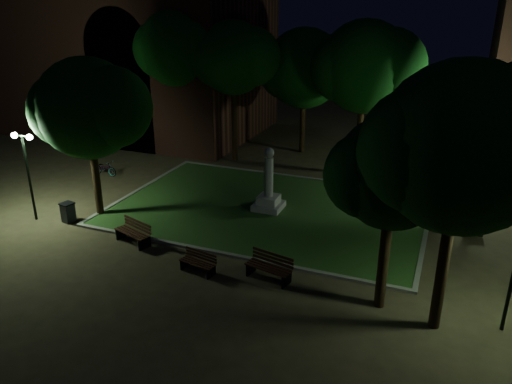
# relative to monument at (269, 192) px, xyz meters

# --- Properties ---
(ground) EXTENTS (80.00, 80.00, 0.00)m
(ground) POSITION_rel_monument_xyz_m (0.00, -2.00, -0.96)
(ground) COLOR #463A26
(lawn) EXTENTS (15.00, 10.00, 0.08)m
(lawn) POSITION_rel_monument_xyz_m (0.00, 0.00, -0.92)
(lawn) COLOR #2B511E
(lawn) RESTS_ON ground
(lawn_kerb) EXTENTS (15.40, 10.40, 0.12)m
(lawn_kerb) POSITION_rel_monument_xyz_m (0.00, 0.00, -0.90)
(lawn_kerb) COLOR slate
(lawn_kerb) RESTS_ON ground
(monument) EXTENTS (1.40, 1.40, 3.20)m
(monument) POSITION_rel_monument_xyz_m (0.00, 0.00, 0.00)
(monument) COLOR #9A948E
(monument) RESTS_ON lawn
(building_main) EXTENTS (20.00, 12.00, 15.00)m
(building_main) POSITION_rel_monument_xyz_m (-15.86, 11.79, 6.42)
(building_main) COLOR #4B261C
(building_main) RESTS_ON ground
(tree_west) EXTENTS (5.75, 4.69, 7.65)m
(tree_west) POSITION_rel_monument_xyz_m (-7.44, -3.61, 4.34)
(tree_west) COLOR black
(tree_west) RESTS_ON ground
(tree_north_wl) EXTENTS (5.54, 4.53, 8.81)m
(tree_north_wl) POSITION_rel_monument_xyz_m (-4.90, 6.96, 5.58)
(tree_north_wl) COLOR black
(tree_north_wl) RESTS_ON ground
(tree_north_er) EXTENTS (6.39, 5.22, 8.99)m
(tree_north_er) POSITION_rel_monument_xyz_m (3.14, 7.06, 5.43)
(tree_north_er) COLOR black
(tree_north_er) RESTS_ON ground
(tree_ne) EXTENTS (5.49, 4.48, 7.16)m
(tree_ne) POSITION_rel_monument_xyz_m (8.93, 4.14, 3.96)
(tree_ne) COLOR black
(tree_ne) RESTS_ON ground
(tree_se) EXTENTS (4.55, 3.72, 6.80)m
(tree_se) POSITION_rel_monument_xyz_m (6.60, -6.37, 3.98)
(tree_se) COLOR black
(tree_se) RESTS_ON ground
(tree_nw) EXTENTS (6.25, 5.10, 9.57)m
(tree_nw) POSITION_rel_monument_xyz_m (-8.66, 7.00, 6.06)
(tree_nw) COLOR black
(tree_nw) RESTS_ON ground
(tree_far_north) EXTENTS (6.40, 5.22, 8.29)m
(tree_far_north) POSITION_rel_monument_xyz_m (-1.31, 10.29, 4.72)
(tree_far_north) COLOR black
(tree_far_north) RESTS_ON ground
(tree_extra) EXTENTS (6.19, 5.05, 8.60)m
(tree_extra) POSITION_rel_monument_xyz_m (8.49, -6.89, 5.12)
(tree_extra) COLOR black
(tree_extra) RESTS_ON ground
(lamppost_sw) EXTENTS (1.18, 0.28, 4.29)m
(lamppost_sw) POSITION_rel_monument_xyz_m (-10.05, -5.25, 2.06)
(lamppost_sw) COLOR black
(lamppost_sw) RESTS_ON ground
(lamppost_nw) EXTENTS (1.18, 0.28, 3.93)m
(lamppost_nw) POSITION_rel_monument_xyz_m (-11.08, 7.00, 1.84)
(lamppost_nw) COLOR black
(lamppost_nw) RESTS_ON ground
(lamppost_ne) EXTENTS (1.18, 0.28, 4.26)m
(lamppost_ne) POSITION_rel_monument_xyz_m (9.76, 7.52, 2.04)
(lamppost_ne) COLOR black
(lamppost_ne) RESTS_ON ground
(bench_near_left) EXTENTS (1.57, 0.78, 0.82)m
(bench_near_left) POSITION_rel_monument_xyz_m (-0.42, -6.66, -0.57)
(bench_near_left) COLOR black
(bench_near_left) RESTS_ON ground
(bench_near_right) EXTENTS (1.92, 1.00, 1.00)m
(bench_near_right) POSITION_rel_monument_xyz_m (2.34, -6.11, -0.49)
(bench_near_right) COLOR black
(bench_near_right) RESTS_ON ground
(bench_west_near) EXTENTS (1.93, 1.18, 1.00)m
(bench_west_near) POSITION_rel_monument_xyz_m (-4.20, -5.52, -0.49)
(bench_west_near) COLOR black
(bench_west_near) RESTS_ON ground
(bench_right_side) EXTENTS (0.79, 1.84, 0.98)m
(bench_right_side) POSITION_rel_monument_xyz_m (9.56, 1.54, -0.49)
(bench_right_side) COLOR black
(bench_right_side) RESTS_ON ground
(bench_far_side) EXTENTS (1.84, 0.82, 0.97)m
(bench_far_side) POSITION_rel_monument_xyz_m (4.32, 6.50, -0.50)
(bench_far_side) COLOR black
(bench_far_side) RESTS_ON ground
(trash_bin) EXTENTS (0.67, 0.67, 0.96)m
(trash_bin) POSITION_rel_monument_xyz_m (-8.39, -4.86, -0.47)
(trash_bin) COLOR black
(trash_bin) RESTS_ON ground
(bicycle) EXTENTS (1.76, 0.73, 0.90)m
(bicycle) POSITION_rel_monument_xyz_m (-11.01, 1.26, -0.50)
(bicycle) COLOR black
(bicycle) RESTS_ON ground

